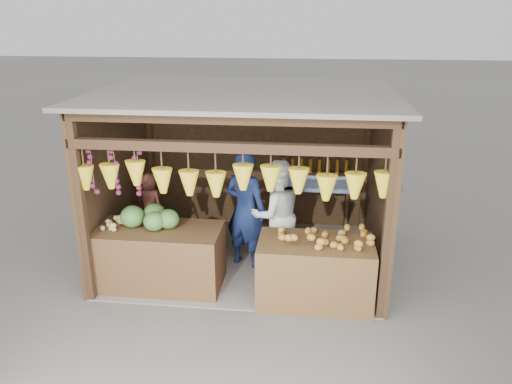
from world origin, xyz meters
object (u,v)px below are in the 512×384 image
counter_left (160,257)px  woman_standing (276,215)px  counter_right (315,271)px  man_standing (245,210)px  vendor_seated (150,203)px

counter_left → woman_standing: woman_standing is taller
counter_right → woman_standing: 1.19m
counter_left → man_standing: (1.12, 0.75, 0.47)m
vendor_seated → woman_standing: bearing=-161.6°
woman_standing → vendor_seated: woman_standing is taller
counter_right → man_standing: man_standing is taller
woman_standing → vendor_seated: 2.09m
woman_standing → vendor_seated: size_ratio=1.65×
counter_right → vendor_seated: 2.97m
woman_standing → vendor_seated: (-2.07, 0.30, -0.02)m
counter_right → woman_standing: (-0.60, 0.94, 0.42)m
woman_standing → counter_right: bearing=98.8°
counter_left → vendor_seated: vendor_seated is taller
counter_left → vendor_seated: size_ratio=1.69×
counter_right → man_standing: size_ratio=0.84×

